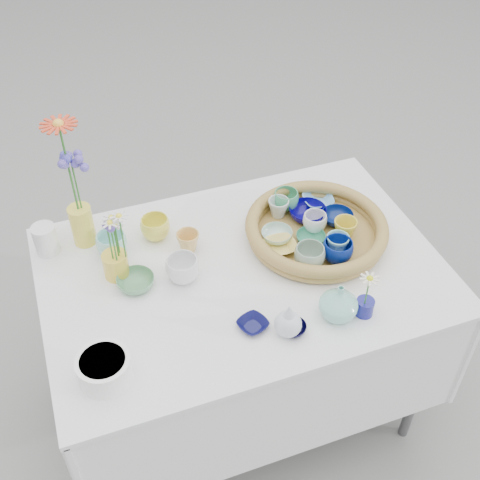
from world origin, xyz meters
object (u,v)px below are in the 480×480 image
object	(u,v)px
display_table	(242,402)
tall_vase_yellow	(82,225)
bud_vase_seafoam	(339,302)
wicker_tray	(316,230)

from	to	relation	value
display_table	tall_vase_yellow	size ratio (longest dim) A/B	8.88
bud_vase_seafoam	display_table	bearing A→B (deg)	124.80
bud_vase_seafoam	tall_vase_yellow	size ratio (longest dim) A/B	0.84
display_table	bud_vase_seafoam	world-z (taller)	bud_vase_seafoam
wicker_tray	bud_vase_seafoam	xyz separation A→B (m)	(-0.09, -0.33, 0.02)
display_table	wicker_tray	world-z (taller)	wicker_tray
tall_vase_yellow	display_table	bearing A→B (deg)	-33.77
wicker_tray	bud_vase_seafoam	world-z (taller)	bud_vase_seafoam
display_table	bud_vase_seafoam	size ratio (longest dim) A/B	10.58
tall_vase_yellow	bud_vase_seafoam	bearing A→B (deg)	-42.06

